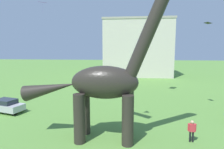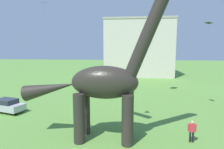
{
  "view_description": "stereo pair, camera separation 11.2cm",
  "coord_description": "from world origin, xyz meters",
  "px_view_note": "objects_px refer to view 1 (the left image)",
  "views": [
    {
      "loc": [
        1.51,
        -10.38,
        7.21
      ],
      "look_at": [
        -0.13,
        5.35,
        5.11
      ],
      "focal_mm": 30.5,
      "sensor_mm": 36.0,
      "label": 1
    },
    {
      "loc": [
        1.62,
        -10.37,
        7.21
      ],
      "look_at": [
        -0.13,
        5.35,
        5.11
      ],
      "focal_mm": 30.5,
      "sensor_mm": 36.0,
      "label": 2
    }
  ],
  "objects_px": {
    "kite_trailing": "(208,23)",
    "kite_near_low": "(42,2)",
    "dinosaur_sculpture": "(104,82)",
    "person_strolling_adult": "(192,129)",
    "parked_sedan_left": "(6,105)"
  },
  "relations": [
    {
      "from": "dinosaur_sculpture",
      "to": "person_strolling_adult",
      "type": "relative_size",
      "value": 7.37
    },
    {
      "from": "dinosaur_sculpture",
      "to": "person_strolling_adult",
      "type": "xyz_separation_m",
      "value": [
        6.88,
        0.15,
        -3.59
      ]
    },
    {
      "from": "parked_sedan_left",
      "to": "kite_trailing",
      "type": "xyz_separation_m",
      "value": [
        22.59,
        2.59,
        9.27
      ]
    },
    {
      "from": "parked_sedan_left",
      "to": "person_strolling_adult",
      "type": "relative_size",
      "value": 2.59
    },
    {
      "from": "dinosaur_sculpture",
      "to": "parked_sedan_left",
      "type": "bearing_deg",
      "value": -172.39
    },
    {
      "from": "person_strolling_adult",
      "to": "dinosaur_sculpture",
      "type": "bearing_deg",
      "value": -121.67
    },
    {
      "from": "dinosaur_sculpture",
      "to": "kite_trailing",
      "type": "bearing_deg",
      "value": 68.06
    },
    {
      "from": "dinosaur_sculpture",
      "to": "kite_trailing",
      "type": "relative_size",
      "value": 14.03
    },
    {
      "from": "kite_trailing",
      "to": "kite_near_low",
      "type": "xyz_separation_m",
      "value": [
        -24.71,
        12.37,
        5.68
      ]
    },
    {
      "from": "parked_sedan_left",
      "to": "person_strolling_adult",
      "type": "bearing_deg",
      "value": -0.0
    },
    {
      "from": "dinosaur_sculpture",
      "to": "parked_sedan_left",
      "type": "distance_m",
      "value": 13.82
    },
    {
      "from": "person_strolling_adult",
      "to": "kite_near_low",
      "type": "distance_m",
      "value": 32.69
    },
    {
      "from": "kite_near_low",
      "to": "dinosaur_sculpture",
      "type": "bearing_deg",
      "value": -54.72
    },
    {
      "from": "person_strolling_adult",
      "to": "kite_near_low",
      "type": "bearing_deg",
      "value": -166.35
    },
    {
      "from": "person_strolling_adult",
      "to": "kite_trailing",
      "type": "height_order",
      "value": "kite_trailing"
    }
  ]
}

